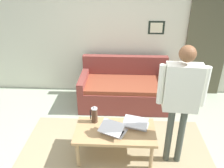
# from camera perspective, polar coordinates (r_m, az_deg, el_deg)

# --- Properties ---
(ground_plane) EXTENTS (7.68, 7.68, 0.00)m
(ground_plane) POSITION_cam_1_polar(r_m,az_deg,el_deg) (3.43, -1.66, -18.69)
(ground_plane) COLOR #A6B39B
(area_rug) EXTENTS (2.81, 1.92, 0.01)m
(area_rug) POSITION_cam_1_polar(r_m,az_deg,el_deg) (3.45, 0.65, -18.27)
(area_rug) COLOR tan
(area_rug) RESTS_ON ground_plane
(back_wall) EXTENTS (7.04, 0.11, 2.70)m
(back_wall) POSITION_cam_1_polar(r_m,az_deg,el_deg) (4.73, 0.20, 13.44)
(back_wall) COLOR silver
(back_wall) RESTS_ON ground_plane
(interior_door) EXTENTS (0.82, 0.09, 2.05)m
(interior_door) POSITION_cam_1_polar(r_m,az_deg,el_deg) (5.01, 22.39, 8.34)
(interior_door) COLOR #504F38
(interior_door) RESTS_ON ground_plane
(couch) EXTENTS (1.72, 0.91, 0.88)m
(couch) POSITION_cam_1_polar(r_m,az_deg,el_deg) (4.54, 3.15, -1.29)
(couch) COLOR brown
(couch) RESTS_ON ground_plane
(coffee_table) EXTENTS (1.11, 0.59, 0.45)m
(coffee_table) POSITION_cam_1_polar(r_m,az_deg,el_deg) (3.26, 0.75, -12.12)
(coffee_table) COLOR tan
(coffee_table) RESTS_ON ground_plane
(laptop_left) EXTENTS (0.42, 0.41, 0.16)m
(laptop_left) POSITION_cam_1_polar(r_m,az_deg,el_deg) (3.16, 0.29, -11.35)
(laptop_left) COLOR silver
(laptop_left) RESTS_ON coffee_table
(laptop_center) EXTENTS (0.39, 0.36, 0.14)m
(laptop_center) POSITION_cam_1_polar(r_m,az_deg,el_deg) (3.28, 5.99, -9.88)
(laptop_center) COLOR silver
(laptop_center) RESTS_ON coffee_table
(french_press) EXTENTS (0.11, 0.09, 0.26)m
(french_press) POSITION_cam_1_polar(r_m,az_deg,el_deg) (3.32, -4.40, -7.69)
(french_press) COLOR #4C3323
(french_press) RESTS_ON coffee_table
(person_standing) EXTENTS (0.59, 0.22, 1.69)m
(person_standing) POSITION_cam_1_polar(r_m,az_deg,el_deg) (2.91, 16.92, -2.29)
(person_standing) COLOR #464C44
(person_standing) RESTS_ON ground_plane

